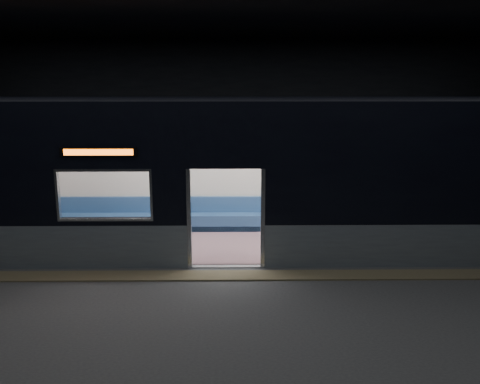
{
  "coord_description": "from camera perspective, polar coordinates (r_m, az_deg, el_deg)",
  "views": [
    {
      "loc": [
        0.16,
        -8.77,
        3.74
      ],
      "look_at": [
        0.3,
        2.3,
        1.3
      ],
      "focal_mm": 38.0,
      "sensor_mm": 36.0,
      "label": 1
    }
  ],
  "objects": [
    {
      "name": "metro_car",
      "position": [
        11.48,
        -1.5,
        2.91
      ],
      "size": [
        18.0,
        3.04,
        3.35
      ],
      "color": "gray",
      "rests_on": "station_floor"
    },
    {
      "name": "station_envelope",
      "position": [
        8.78,
        -1.8,
        11.92
      ],
      "size": [
        24.0,
        14.0,
        5.0
      ],
      "color": "black",
      "rests_on": "station_floor"
    },
    {
      "name": "passenger",
      "position": [
        12.93,
        10.65,
        -1.08
      ],
      "size": [
        0.4,
        0.66,
        1.31
      ],
      "rotation": [
        0.0,
        0.0,
        -0.14
      ],
      "color": "black",
      "rests_on": "metro_car"
    },
    {
      "name": "handbag",
      "position": [
        12.75,
        10.68,
        -1.78
      ],
      "size": [
        0.26,
        0.23,
        0.12
      ],
      "primitive_type": "cube",
      "rotation": [
        0.0,
        0.0,
        0.05
      ],
      "color": "black",
      "rests_on": "passenger"
    },
    {
      "name": "station_floor",
      "position": [
        9.54,
        -1.65,
        -10.7
      ],
      "size": [
        24.0,
        14.0,
        0.01
      ],
      "primitive_type": "cube",
      "color": "#47494C",
      "rests_on": "ground"
    },
    {
      "name": "transit_map",
      "position": [
        13.69,
        19.82,
        2.28
      ],
      "size": [
        1.09,
        0.03,
        0.71
      ],
      "primitive_type": "cube",
      "color": "white",
      "rests_on": "metro_car"
    },
    {
      "name": "tactile_strip",
      "position": [
        10.04,
        -1.6,
        -9.36
      ],
      "size": [
        22.8,
        0.5,
        0.03
      ],
      "primitive_type": "cube",
      "color": "#8C7F59",
      "rests_on": "station_floor"
    }
  ]
}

